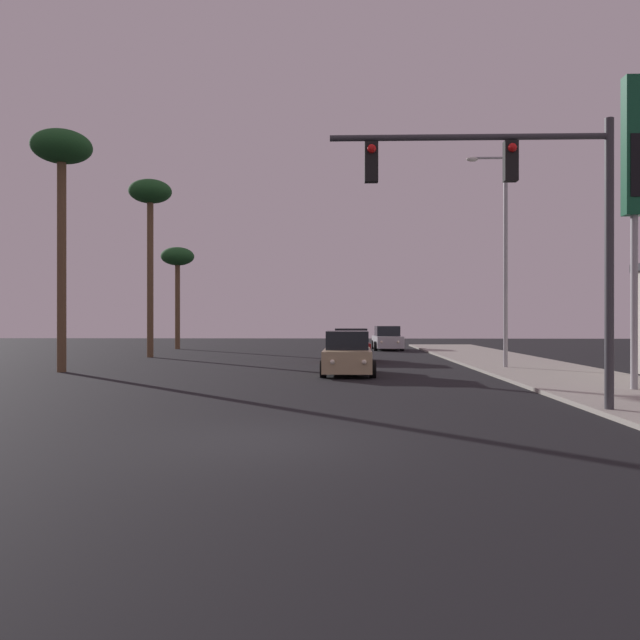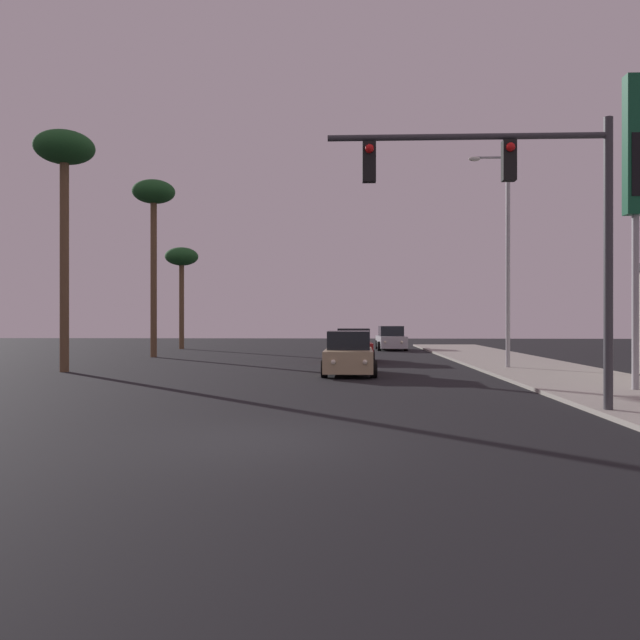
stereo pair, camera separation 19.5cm
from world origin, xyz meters
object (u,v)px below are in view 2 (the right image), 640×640
Objects in this scene: traffic_light_mast at (528,205)px; car_red at (353,346)px; street_lamp at (505,249)px; car_silver at (391,339)px; car_tan at (349,355)px; palm_tree_mid at (154,203)px; palm_tree_near at (64,162)px; palm_tree_far at (182,261)px.

car_red is at bearing 101.77° from traffic_light_mast.
street_lamp is (6.32, -5.14, 4.36)m from car_red.
car_tan is at bearing 78.97° from car_silver.
palm_tree_near is (-0.57, -10.00, -0.22)m from palm_tree_mid.
traffic_light_mast is at bearing -102.00° from street_lamp.
palm_tree_far reaches higher than car_tan.
car_silver is 0.43× the size of palm_tree_mid.
car_red is 14.15m from palm_tree_mid.
palm_tree_mid is at bearing 154.64° from street_lamp.
traffic_light_mast is 0.66× the size of palm_tree_near.
car_tan is at bearing -59.97° from palm_tree_far.
palm_tree_mid is at bearing -84.03° from palm_tree_far.
palm_tree_mid is 1.03× the size of palm_tree_near.
car_tan is 7.62m from car_red.
car_red is 18.89m from palm_tree_far.
car_red is 9.24m from street_lamp.
palm_tree_mid is at bearing 30.47° from car_silver.
palm_tree_far is at bearing 95.97° from palm_tree_mid.
traffic_light_mast is at bearing -34.87° from palm_tree_near.
car_red is at bearing 29.96° from palm_tree_near.
traffic_light_mast is at bearing -62.60° from palm_tree_far.
palm_tree_mid reaches higher than car_silver.
car_red is 1.00× the size of car_silver.
car_silver is 18.51m from palm_tree_mid.
street_lamp is at bearing -158.08° from car_tan.
street_lamp reaches higher than traffic_light_mast.
palm_tree_mid reaches higher than palm_tree_near.
palm_tree_near is (-11.82, -6.81, 7.75)m from car_red.
traffic_light_mast reaches higher than car_silver.
palm_tree_far is (-12.29, 13.19, 5.62)m from car_red.
palm_tree_mid reaches higher than car_red.
traffic_light_mast is (3.67, -17.61, 3.91)m from car_red.
traffic_light_mast reaches higher than car_tan.
car_silver is 0.44× the size of palm_tree_near.
car_silver is at bearing 91.63° from traffic_light_mast.
car_red is 15.69m from palm_tree_near.
palm_tree_near is (0.48, -20.00, 2.13)m from palm_tree_far.
car_tan is 17.34m from palm_tree_mid.
street_lamp is 0.90× the size of palm_tree_mid.
street_lamp is at bearing -25.36° from palm_tree_mid.
car_red is at bearing 140.88° from street_lamp.
car_red is 0.48× the size of street_lamp.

